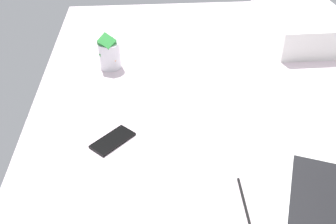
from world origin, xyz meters
The scene contains 5 objects.
bed_mattress centered at (0.00, 0.00, 9.00)cm, with size 180.00×140.00×18.00cm, color silver.
snack_cup centered at (-14.97, -42.84, 24.06)cm, with size 9.52×9.10×15.72cm.
cell_phone centered at (33.73, -40.20, 18.40)cm, with size 6.80×14.00×0.80cm, color black.
pillow centered at (-38.56, 48.00, 24.50)cm, with size 52.00×36.00×13.00cm, color white.
charger_cable centered at (61.69, -5.18, 18.30)cm, with size 17.00×0.60×0.60cm, color black.
Camera 1 is at (122.55, -30.29, 92.93)cm, focal length 38.96 mm.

